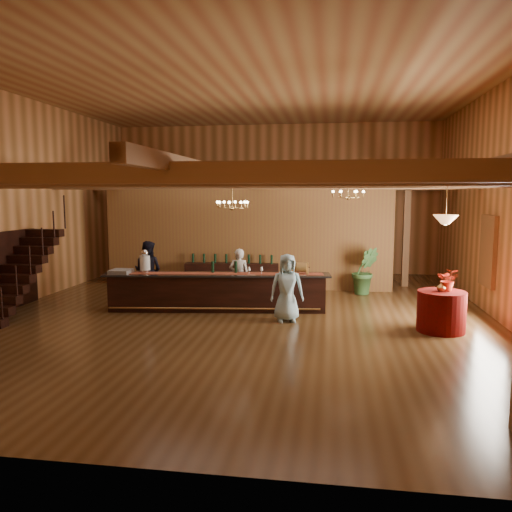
# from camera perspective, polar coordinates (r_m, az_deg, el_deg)

# --- Properties ---
(floor) EXTENTS (14.00, 14.00, 0.00)m
(floor) POSITION_cam_1_polar(r_m,az_deg,el_deg) (12.33, -1.67, -6.66)
(floor) COLOR #50361C
(floor) RESTS_ON ground
(ceiling) EXTENTS (14.00, 14.00, 0.00)m
(ceiling) POSITION_cam_1_polar(r_m,az_deg,el_deg) (12.25, -1.76, 19.20)
(ceiling) COLOR #A77C44
(ceiling) RESTS_ON wall_back
(wall_back) EXTENTS (12.00, 0.10, 5.50)m
(wall_back) POSITION_cam_1_polar(r_m,az_deg,el_deg) (18.91, 2.10, 6.53)
(wall_back) COLOR #C27F4A
(wall_back) RESTS_ON floor
(wall_front) EXTENTS (12.00, 0.10, 5.50)m
(wall_front) POSITION_cam_1_polar(r_m,az_deg,el_deg) (5.25, -15.55, 4.91)
(wall_front) COLOR #C27F4A
(wall_front) RESTS_ON floor
(wall_left) EXTENTS (0.10, 14.00, 5.50)m
(wall_left) POSITION_cam_1_polar(r_m,az_deg,el_deg) (14.33, -26.18, 5.65)
(wall_left) COLOR #C27F4A
(wall_left) RESTS_ON floor
(wall_right) EXTENTS (0.10, 14.00, 5.50)m
(wall_right) POSITION_cam_1_polar(r_m,az_deg,el_deg) (12.40, 26.85, 5.50)
(wall_right) COLOR #C27F4A
(wall_right) RESTS_ON floor
(beam_grid) EXTENTS (11.90, 13.90, 0.39)m
(beam_grid) POSITION_cam_1_polar(r_m,az_deg,el_deg) (12.48, -1.30, 8.52)
(beam_grid) COLOR brown
(beam_grid) RESTS_ON wall_left
(support_posts) EXTENTS (9.20, 10.20, 3.20)m
(support_posts) POSITION_cam_1_polar(r_m,az_deg,el_deg) (11.56, -2.13, 0.48)
(support_posts) COLOR brown
(support_posts) RESTS_ON floor
(partition_wall) EXTENTS (9.00, 0.18, 3.10)m
(partition_wall) POSITION_cam_1_polar(r_m,az_deg,el_deg) (15.57, -1.21, 2.00)
(partition_wall) COLOR brown
(partition_wall) RESTS_ON floor
(window_right_back) EXTENTS (0.12, 1.05, 1.75)m
(window_right_back) POSITION_cam_1_polar(r_m,az_deg,el_deg) (13.41, 25.04, 0.52)
(window_right_back) COLOR white
(window_right_back) RESTS_ON wall_right
(staircase) EXTENTS (1.00, 2.80, 2.00)m
(staircase) POSITION_cam_1_polar(r_m,az_deg,el_deg) (13.54, -25.64, -1.81)
(staircase) COLOR black
(staircase) RESTS_ON floor
(backroom_boxes) EXTENTS (4.10, 0.60, 1.10)m
(backroom_boxes) POSITION_cam_1_polar(r_m,az_deg,el_deg) (17.62, 0.57, -0.75)
(backroom_boxes) COLOR black
(backroom_boxes) RESTS_ON floor
(tasting_bar) EXTENTS (5.72, 1.38, 0.96)m
(tasting_bar) POSITION_cam_1_polar(r_m,az_deg,el_deg) (12.64, -4.48, -4.11)
(tasting_bar) COLOR black
(tasting_bar) RESTS_ON floor
(beverage_dispenser) EXTENTS (0.26, 0.26, 0.60)m
(beverage_dispenser) POSITION_cam_1_polar(r_m,az_deg,el_deg) (12.88, -12.57, -0.65)
(beverage_dispenser) COLOR silver
(beverage_dispenser) RESTS_ON tasting_bar
(glass_rack_tray) EXTENTS (0.50, 0.50, 0.10)m
(glass_rack_tray) POSITION_cam_1_polar(r_m,az_deg,el_deg) (12.99, -15.16, -1.72)
(glass_rack_tray) COLOR gray
(glass_rack_tray) RESTS_ON tasting_bar
(raffle_drum) EXTENTS (0.34, 0.24, 0.30)m
(raffle_drum) POSITION_cam_1_polar(r_m,az_deg,el_deg) (12.44, 5.24, -1.30)
(raffle_drum) COLOR olive
(raffle_drum) RESTS_ON tasting_bar
(bar_bottle_0) EXTENTS (0.07, 0.07, 0.30)m
(bar_bottle_0) POSITION_cam_1_polar(r_m,az_deg,el_deg) (12.65, -4.97, -1.27)
(bar_bottle_0) COLOR black
(bar_bottle_0) RESTS_ON tasting_bar
(bar_bottle_1) EXTENTS (0.07, 0.07, 0.30)m
(bar_bottle_1) POSITION_cam_1_polar(r_m,az_deg,el_deg) (12.60, -2.33, -1.29)
(bar_bottle_1) COLOR black
(bar_bottle_1) RESTS_ON tasting_bar
(backbar_shelf) EXTENTS (2.91, 0.82, 0.81)m
(backbar_shelf) POSITION_cam_1_polar(r_m,az_deg,el_deg) (15.50, -2.76, -2.30)
(backbar_shelf) COLOR black
(backbar_shelf) RESTS_ON floor
(round_table) EXTENTS (1.01, 1.01, 0.87)m
(round_table) POSITION_cam_1_polar(r_m,az_deg,el_deg) (11.43, 20.42, -5.95)
(round_table) COLOR #390602
(round_table) RESTS_ON floor
(chandelier_left) EXTENTS (0.80, 0.80, 0.68)m
(chandelier_left) POSITION_cam_1_polar(r_m,az_deg,el_deg) (12.59, -2.73, 5.92)
(chandelier_left) COLOR #B38849
(chandelier_left) RESTS_ON beam_grid
(chandelier_right) EXTENTS (0.80, 0.80, 0.42)m
(chandelier_right) POSITION_cam_1_polar(r_m,az_deg,el_deg) (12.99, 10.49, 7.01)
(chandelier_right) COLOR #B38849
(chandelier_right) RESTS_ON beam_grid
(pendant_lamp) EXTENTS (0.52, 0.52, 0.90)m
(pendant_lamp) POSITION_cam_1_polar(r_m,az_deg,el_deg) (11.17, 20.85, 3.93)
(pendant_lamp) COLOR #B38849
(pendant_lamp) RESTS_ON beam_grid
(bartender) EXTENTS (0.56, 0.38, 1.51)m
(bartender) POSITION_cam_1_polar(r_m,az_deg,el_deg) (13.25, -1.92, -2.37)
(bartender) COLOR silver
(bartender) RESTS_ON floor
(staff_second) EXTENTS (0.88, 0.73, 1.66)m
(staff_second) POSITION_cam_1_polar(r_m,az_deg,el_deg) (14.03, -12.26, -1.68)
(staff_second) COLOR black
(staff_second) RESTS_ON floor
(guest) EXTENTS (0.85, 0.64, 1.57)m
(guest) POSITION_cam_1_polar(r_m,az_deg,el_deg) (11.52, 3.55, -3.65)
(guest) COLOR #9AC4D0
(guest) RESTS_ON floor
(floor_plant) EXTENTS (0.85, 0.72, 1.40)m
(floor_plant) POSITION_cam_1_polar(r_m,az_deg,el_deg) (14.96, 12.35, -1.65)
(floor_plant) COLOR #335B2A
(floor_plant) RESTS_ON floor
(table_flowers) EXTENTS (0.50, 0.46, 0.49)m
(table_flowers) POSITION_cam_1_polar(r_m,az_deg,el_deg) (11.38, 21.10, -2.55)
(table_flowers) COLOR red
(table_flowers) RESTS_ON round_table
(table_vase) EXTENTS (0.18, 0.18, 0.32)m
(table_vase) POSITION_cam_1_polar(r_m,az_deg,el_deg) (11.29, 20.44, -3.02)
(table_vase) COLOR #B38849
(table_vase) RESTS_ON round_table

